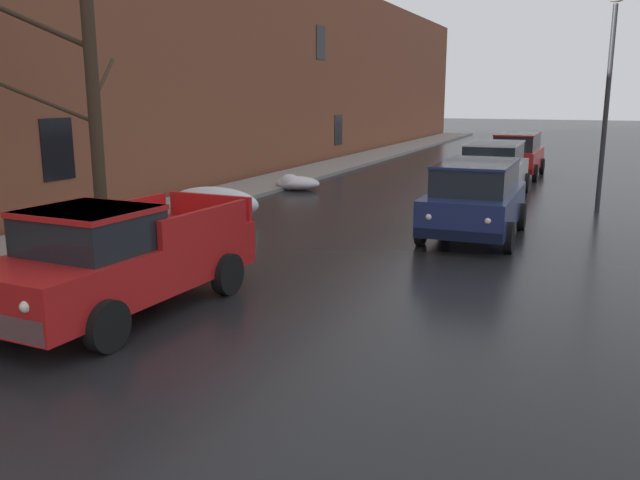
% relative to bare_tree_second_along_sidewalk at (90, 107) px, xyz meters
% --- Properties ---
extents(left_sidewalk_slab, '(2.41, 80.00, 0.14)m').
position_rel_bare_tree_second_along_sidewalk_xyz_m(left_sidewalk_slab, '(-1.09, 7.61, -3.03)').
color(left_sidewalk_slab, gray).
rests_on(left_sidewalk_slab, ground).
extents(brick_townhouse_facade, '(0.63, 80.00, 9.11)m').
position_rel_bare_tree_second_along_sidewalk_xyz_m(brick_townhouse_facade, '(-2.79, 7.61, 1.45)').
color(brick_townhouse_facade, brown).
rests_on(brick_townhouse_facade, ground).
extents(snow_bank_near_corner_left, '(2.72, 1.10, 0.90)m').
position_rel_bare_tree_second_along_sidewalk_xyz_m(snow_bank_near_corner_left, '(0.72, 3.78, -2.68)').
color(snow_bank_near_corner_left, white).
rests_on(snow_bank_near_corner_left, ground).
extents(snow_bank_mid_block_left, '(1.68, 1.05, 0.60)m').
position_rel_bare_tree_second_along_sidewalk_xyz_m(snow_bank_mid_block_left, '(0.44, 9.84, -2.84)').
color(snow_bank_mid_block_left, white).
rests_on(snow_bank_mid_block_left, ground).
extents(bare_tree_second_along_sidewalk, '(2.34, 2.85, 5.90)m').
position_rel_bare_tree_second_along_sidewalk_xyz_m(bare_tree_second_along_sidewalk, '(0.00, 0.00, 0.00)').
color(bare_tree_second_along_sidewalk, '#382B1E').
rests_on(bare_tree_second_along_sidewalk, ground).
extents(pickup_truck_red_approaching_near_lane, '(2.30, 4.94, 1.76)m').
position_rel_bare_tree_second_along_sidewalk_xyz_m(pickup_truck_red_approaching_near_lane, '(3.75, -3.78, -2.22)').
color(pickup_truck_red_approaching_near_lane, red).
rests_on(pickup_truck_red_approaching_near_lane, ground).
extents(suv_darkblue_parked_kerbside_close, '(2.16, 4.46, 1.82)m').
position_rel_bare_tree_second_along_sidewalk_xyz_m(suv_darkblue_parked_kerbside_close, '(7.85, 4.15, -2.11)').
color(suv_darkblue_parked_kerbside_close, navy).
rests_on(suv_darkblue_parked_kerbside_close, ground).
extents(suv_silver_parked_kerbside_mid, '(2.18, 4.51, 1.82)m').
position_rel_bare_tree_second_along_sidewalk_xyz_m(suv_silver_parked_kerbside_mid, '(7.25, 11.15, -2.11)').
color(suv_silver_parked_kerbside_mid, '#B7B7BC').
rests_on(suv_silver_parked_kerbside_mid, ground).
extents(suv_red_parked_far_down_block, '(2.07, 4.62, 1.82)m').
position_rel_bare_tree_second_along_sidewalk_xyz_m(suv_red_parked_far_down_block, '(7.32, 17.24, -2.11)').
color(suv_red_parked_far_down_block, red).
rests_on(suv_red_parked_far_down_block, ground).
extents(street_lamp_post, '(0.44, 0.24, 6.11)m').
position_rel_bare_tree_second_along_sidewalk_xyz_m(street_lamp_post, '(10.59, 9.33, 0.31)').
color(street_lamp_post, '#28282D').
rests_on(street_lamp_post, ground).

